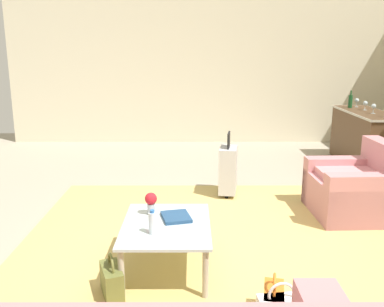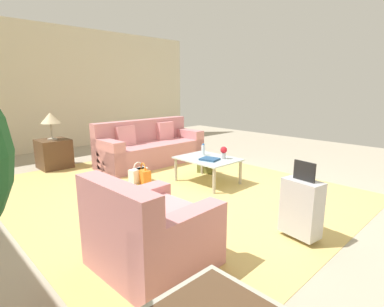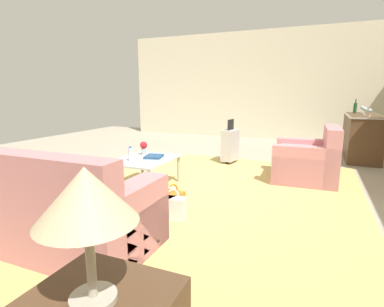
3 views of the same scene
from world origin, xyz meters
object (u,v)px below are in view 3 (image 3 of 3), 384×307
at_px(wine_bottle_green, 355,108).
at_px(handbag_white, 171,207).
at_px(water_bottle, 131,154).
at_px(handbag_orange, 173,203).
at_px(armchair, 309,162).
at_px(coffee_table_book, 154,156).
at_px(wine_glass_left_of_centre, 364,109).
at_px(coffee_table, 145,162).
at_px(wine_glass_leftmost, 362,108).
at_px(suitcase_silver, 230,145).
at_px(flower_vase, 144,147).
at_px(couch, 31,210).
at_px(bar_console, 361,136).
at_px(handbag_olive, 104,183).
at_px(table_lamp, 86,199).
at_px(wine_glass_rightmost, 370,111).
at_px(wine_glass_right_of_centre, 365,110).

xyz_separation_m(wine_bottle_green, handbag_white, (4.83, -2.15, -0.90)).
distance_m(water_bottle, handbag_orange, 1.11).
bearing_deg(armchair, coffee_table_book, -60.50).
height_order(wine_glass_left_of_centre, handbag_orange, wine_glass_left_of_centre).
xyz_separation_m(coffee_table, coffee_table_book, (-0.12, 0.08, 0.07)).
distance_m(wine_glass_leftmost, suitcase_silver, 3.28).
bearing_deg(flower_vase, coffee_table_book, 66.50).
relative_size(couch, handbag_orange, 6.30).
bearing_deg(bar_console, handbag_orange, -28.56).
distance_m(flower_vase, bar_console, 4.62).
bearing_deg(suitcase_silver, couch, -11.91).
distance_m(coffee_table, handbag_olive, 0.63).
bearing_deg(handbag_olive, coffee_table_book, 137.58).
relative_size(water_bottle, wine_glass_leftmost, 1.32).
xyz_separation_m(table_lamp, wine_glass_left_of_centre, (-6.50, 1.62, 0.03)).
distance_m(water_bottle, wine_glass_rightmost, 4.50).
bearing_deg(handbag_orange, table_lamp, 18.64).
relative_size(table_lamp, suitcase_silver, 0.62).
bearing_deg(wine_glass_left_of_centre, flower_vase, -43.24).
bearing_deg(coffee_table, wine_glass_rightmost, 132.83).
bearing_deg(water_bottle, wine_glass_right_of_centre, 137.59).
height_order(handbag_orange, handbag_olive, same).
relative_size(wine_glass_right_of_centre, suitcase_silver, 0.18).
distance_m(flower_vase, wine_glass_left_of_centre, 4.80).
height_order(armchair, coffee_table_book, armchair).
height_order(couch, suitcase_silver, couch).
bearing_deg(wine_bottle_green, flower_vase, -39.63).
relative_size(table_lamp, handbag_orange, 1.48).
distance_m(armchair, wine_glass_right_of_centre, 2.32).
height_order(bar_console, wine_glass_left_of_centre, wine_glass_left_of_centre).
height_order(water_bottle, wine_glass_leftmost, wine_glass_leftmost).
bearing_deg(wine_glass_left_of_centre, coffee_table_book, -40.36).
xyz_separation_m(coffee_table, handbag_white, (0.83, 0.83, -0.25)).
xyz_separation_m(water_bottle, wine_glass_leftmost, (-4.30, 3.23, 0.49)).
distance_m(armchair, wine_bottle_green, 2.91).
relative_size(coffee_table, suitcase_silver, 1.16).
bearing_deg(coffee_table, couch, -3.19).
bearing_deg(flower_vase, water_bottle, 6.79).
distance_m(flower_vase, table_lamp, 3.47).
bearing_deg(wine_glass_right_of_centre, wine_glass_left_of_centre, 176.06).
height_order(wine_bottle_green, handbag_orange, wine_bottle_green).
bearing_deg(table_lamp, couch, -122.15).
bearing_deg(armchair, wine_glass_leftmost, 161.03).
xyz_separation_m(coffee_table, wine_glass_left_of_centre, (-3.70, 3.12, 0.64)).
distance_m(water_bottle, flower_vase, 0.42).
xyz_separation_m(armchair, bar_console, (-2.20, 0.93, 0.17)).
distance_m(flower_vase, wine_bottle_green, 4.93).
distance_m(armchair, coffee_table, 2.53).
height_order(wine_glass_left_of_centre, wine_bottle_green, wine_bottle_green).
relative_size(flower_vase, handbag_orange, 0.57).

